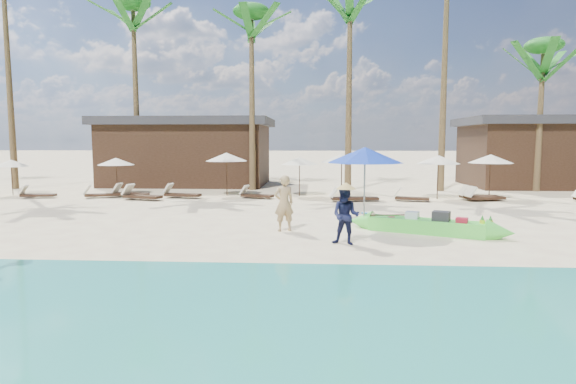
{
  "coord_description": "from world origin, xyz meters",
  "views": [
    {
      "loc": [
        0.37,
        -13.46,
        2.88
      ],
      "look_at": [
        -0.55,
        2.0,
        1.21
      ],
      "focal_mm": 30.0,
      "sensor_mm": 36.0,
      "label": 1
    }
  ],
  "objects": [
    {
      "name": "blue_umbrella",
      "position": [
        1.92,
        2.2,
        2.4
      ],
      "size": [
        2.47,
        2.47,
        2.66
      ],
      "color": "#99999E",
      "rests_on": "ground"
    },
    {
      "name": "lounger_5_left",
      "position": [
        -2.69,
        10.14,
        0.19
      ],
      "size": [
        1.77,
        0.98,
        0.57
      ],
      "rotation": [
        0.0,
        0.0,
        -0.29
      ],
      "color": "#352115",
      "rests_on": "ground"
    },
    {
      "name": "resort_parasol_2",
      "position": [
        -15.67,
        10.88,
        1.68
      ],
      "size": [
        1.81,
        1.81,
        1.86
      ],
      "color": "#352115",
      "rests_on": "ground"
    },
    {
      "name": "lounger_8_left",
      "position": [
        8.26,
        9.69,
        0.21
      ],
      "size": [
        1.93,
        0.93,
        0.63
      ],
      "rotation": [
        0.0,
        0.0,
        0.2
      ],
      "color": "#352115",
      "rests_on": "ground"
    },
    {
      "name": "lounger_4_right",
      "position": [
        -6.45,
        10.08,
        0.21
      ],
      "size": [
        1.96,
        0.89,
        0.64
      ],
      "rotation": [
        0.0,
        0.0,
        -0.17
      ],
      "color": "#352115",
      "rests_on": "ground"
    },
    {
      "name": "resort_parasol_3",
      "position": [
        -10.21,
        11.32,
        1.77
      ],
      "size": [
        1.9,
        1.9,
        1.96
      ],
      "color": "#352115",
      "rests_on": "ground"
    },
    {
      "name": "lounger_6_left",
      "position": [
        2.4,
        9.31,
        0.18
      ],
      "size": [
        1.65,
        0.63,
        0.55
      ],
      "rotation": [
        0.0,
        0.0,
        0.08
      ],
      "color": "#352115",
      "rests_on": "ground"
    },
    {
      "name": "lounger_3_right",
      "position": [
        -9.17,
        10.29,
        0.21
      ],
      "size": [
        1.9,
        0.79,
        0.62
      ],
      "rotation": [
        0.0,
        0.0,
        -0.13
      ],
      "color": "#352115",
      "rests_on": "ground"
    },
    {
      "name": "lounger_7_right",
      "position": [
        8.12,
        10.18,
        0.21
      ],
      "size": [
        1.92,
        0.72,
        0.64
      ],
      "rotation": [
        0.0,
        0.0,
        0.07
      ],
      "color": "#352115",
      "rests_on": "ground"
    },
    {
      "name": "palm_3",
      "position": [
        -3.36,
        14.27,
        8.58
      ],
      "size": [
        2.08,
        2.08,
        10.52
      ],
      "color": "brown",
      "rests_on": "ground"
    },
    {
      "name": "wet_sand_strip",
      "position": [
        0.0,
        -5.0,
        0.0
      ],
      "size": [
        240.0,
        4.5,
        0.01
      ],
      "primitive_type": "cube",
      "color": "tan",
      "rests_on": "ground"
    },
    {
      "name": "resort_parasol_5",
      "position": [
        -0.52,
        11.31,
        1.83
      ],
      "size": [
        1.97,
        1.97,
        2.03
      ],
      "color": "#352115",
      "rests_on": "ground"
    },
    {
      "name": "lounger_2_left",
      "position": [
        -13.66,
        9.63,
        0.19
      ],
      "size": [
        1.76,
        0.76,
        0.58
      ],
      "rotation": [
        0.0,
        0.0,
        0.14
      ],
      "color": "#352115",
      "rests_on": "ground"
    },
    {
      "name": "pavilion_east",
      "position": [
        14.0,
        17.5,
        2.2
      ],
      "size": [
        8.8,
        6.6,
        4.3
      ],
      "color": "#352115",
      "rests_on": "ground"
    },
    {
      "name": "palm_6",
      "position": [
        12.84,
        14.52,
        7.05
      ],
      "size": [
        2.08,
        2.08,
        8.51
      ],
      "color": "brown",
      "rests_on": "ground"
    },
    {
      "name": "resort_parasol_4",
      "position": [
        -4.32,
        11.3,
        2.02
      ],
      "size": [
        2.17,
        2.17,
        2.24
      ],
      "color": "#352115",
      "rests_on": "ground"
    },
    {
      "name": "tourist",
      "position": [
        -0.66,
        1.6,
        0.89
      ],
      "size": [
        0.77,
        0.65,
        1.79
      ],
      "primitive_type": "imported",
      "rotation": [
        0.0,
        0.0,
        3.54
      ],
      "color": "tan",
      "rests_on": "ground"
    },
    {
      "name": "palm_1",
      "position": [
        -17.59,
        14.06,
        10.82
      ],
      "size": [
        2.08,
        2.08,
        13.6
      ],
      "color": "brown",
      "rests_on": "ground"
    },
    {
      "name": "resort_parasol_6",
      "position": [
        1.61,
        10.51,
        1.99
      ],
      "size": [
        2.15,
        2.15,
        2.21
      ],
      "color": "#352115",
      "rests_on": "ground"
    },
    {
      "name": "lounger_7_left",
      "position": [
        4.78,
        9.46,
        0.19
      ],
      "size": [
        1.72,
        0.91,
        0.56
      ],
      "rotation": [
        0.0,
        0.0,
        -0.26
      ],
      "color": "#352115",
      "rests_on": "ground"
    },
    {
      "name": "lounger_6_right",
      "position": [
        1.79,
        9.16,
        0.2
      ],
      "size": [
        1.85,
        0.83,
        0.61
      ],
      "rotation": [
        0.0,
        0.0,
        0.17
      ],
      "color": "#352115",
      "rests_on": "ground"
    },
    {
      "name": "palm_2",
      "position": [
        -10.45,
        15.08,
        9.18
      ],
      "size": [
        2.08,
        2.08,
        11.33
      ],
      "color": "brown",
      "rests_on": "ground"
    },
    {
      "name": "resort_parasol_7",
      "position": [
        6.31,
        10.44,
        1.94
      ],
      "size": [
        2.09,
        2.09,
        2.15
      ],
      "color": "#352115",
      "rests_on": "ground"
    },
    {
      "name": "lounger_3_left",
      "position": [
        -10.51,
        9.91,
        0.19
      ],
      "size": [
        1.79,
        1.0,
        0.58
      ],
      "rotation": [
        0.0,
        0.0,
        0.3
      ],
      "color": "#352115",
      "rests_on": "ground"
    },
    {
      "name": "green_canoe",
      "position": [
        3.78,
        1.5,
        0.24
      ],
      "size": [
        5.3,
        2.61,
        0.72
      ],
      "rotation": [
        0.0,
        0.0,
        -0.42
      ],
      "color": "#4FE144",
      "rests_on": "ground"
    },
    {
      "name": "vendor_green",
      "position": [
        1.18,
        -0.31,
        0.81
      ],
      "size": [
        0.93,
        0.81,
        1.61
      ],
      "primitive_type": "imported",
      "rotation": [
        0.0,
        0.0,
        -0.3
      ],
      "color": "#131634",
      "rests_on": "ground"
    },
    {
      "name": "palm_4",
      "position": [
        2.15,
        14.01,
        9.45
      ],
      "size": [
        2.08,
        2.08,
        11.7
      ],
      "color": "brown",
      "rests_on": "ground"
    },
    {
      "name": "ground",
      "position": [
        0.0,
        0.0,
        0.0
      ],
      "size": [
        240.0,
        240.0,
        0.0
      ],
      "primitive_type": "plane",
      "color": "#F4E9B4",
      "rests_on": "ground"
    },
    {
      "name": "pavilion_west",
      "position": [
        -8.0,
        17.5,
        2.19
      ],
      "size": [
        10.8,
        6.6,
        4.3
      ],
      "color": "#352115",
      "rests_on": "ground"
    },
    {
      "name": "lounger_4_left",
      "position": [
        -8.16,
        9.18,
        0.22
      ],
      "size": [
        2.07,
        1.11,
        0.67
      ],
      "rotation": [
        0.0,
        0.0,
        -0.26
      ],
      "color": "#352115",
      "rests_on": "ground"
    },
    {
      "name": "resort_parasol_8",
      "position": [
        8.88,
        10.66,
        1.97
      ],
      "size": [
        2.13,
        2.13,
        2.19
      ],
      "color": "#352115",
      "rests_on": "ground"
    }
  ]
}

